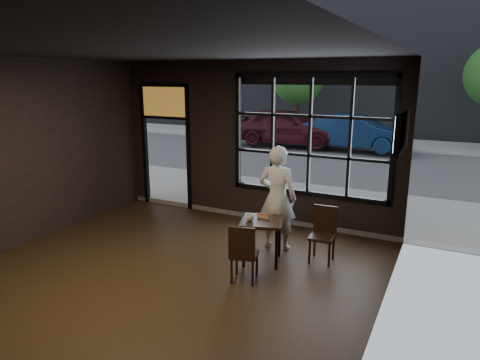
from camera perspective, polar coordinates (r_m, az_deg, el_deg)
The scene contains 16 objects.
floor at distance 6.23m, azimuth -12.94°, elevation -14.40°, with size 6.00×7.00×0.02m, color black.
ceiling at distance 5.52m, azimuth -14.79°, elevation 16.60°, with size 6.00×7.00×0.02m, color black.
wall_right at distance 4.40m, azimuth 17.56°, elevation -4.00°, with size 0.04×7.00×3.20m, color black.
window_frame at distance 8.11m, azimuth 9.29°, elevation 5.81°, with size 3.06×0.12×2.28m, color black.
stained_transom at distance 9.58m, azimuth -10.03°, elevation 10.28°, with size 1.20×0.06×0.70m, color orange.
street_asphalt at distance 28.54m, azimuth 19.60°, elevation 7.08°, with size 60.00×41.00×0.04m, color #545456.
cafe_table at distance 6.84m, azimuth 2.96°, elevation -8.10°, with size 0.65×0.65×0.70m, color black.
chair_near at distance 6.20m, azimuth 0.59°, elevation -9.59°, with size 0.38×0.38×0.87m, color black.
chair_window at distance 6.92m, azimuth 10.91°, elevation -7.25°, with size 0.38×0.38×0.88m, color black.
man at distance 7.22m, azimuth 5.01°, elevation -2.38°, with size 0.65×0.43×1.79m, color silver.
hotdog at distance 6.80m, azimuth 3.11°, elevation -4.83°, with size 0.20×0.08×0.06m, color tan, non-canonical shape.
cup at distance 6.66m, azimuth 1.34°, elevation -5.07°, with size 0.12×0.12×0.10m, color silver.
tv at distance 6.59m, azimuth 20.77°, elevation 6.04°, with size 0.12×1.02×0.60m, color black.
navy_car at distance 17.20m, azimuth 15.08°, elevation 6.20°, with size 1.43×4.11×1.35m, color #0D2242.
maroon_car at distance 17.93m, azimuth 6.24°, elevation 7.13°, with size 1.79×4.45×1.52m, color #3B0F17.
tree_left at distance 19.97m, azimuth 7.77°, elevation 13.17°, with size 2.28×2.28×3.89m.
Camera 1 is at (3.62, -4.16, 2.89)m, focal length 32.00 mm.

